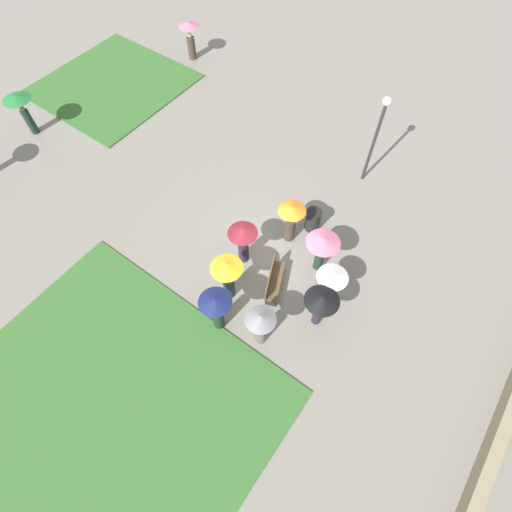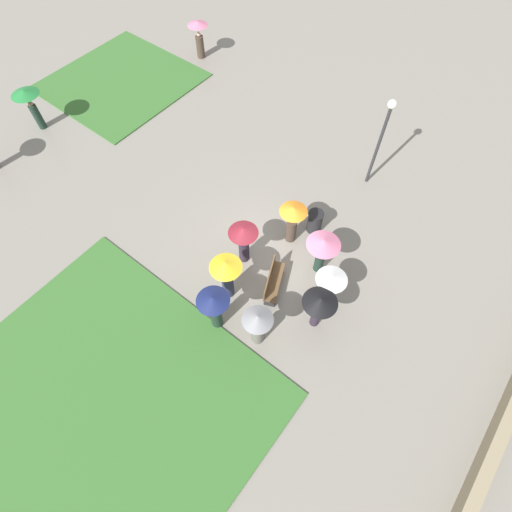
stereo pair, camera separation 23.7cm
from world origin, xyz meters
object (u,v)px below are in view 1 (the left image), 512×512
crowd_person_orange (291,219)px  lone_walker_far_path (190,36)px  trash_bin (313,220)px  crowd_person_navy (216,308)px  crowd_person_white (331,282)px  crowd_person_black (321,302)px  lone_walker_mid_plaza (21,106)px  crowd_person_pink (322,246)px  crowd_person_grey (260,324)px  park_bench (273,280)px  crowd_person_yellow (227,274)px  crowd_person_maroon (243,238)px  lamp_post (378,129)px

crowd_person_orange → lone_walker_far_path: size_ratio=0.97×
trash_bin → crowd_person_navy: (-5.15, 0.35, 0.79)m
crowd_person_white → crowd_person_orange: 2.79m
crowd_person_black → crowd_person_white: 0.94m
crowd_person_black → lone_walker_mid_plaza: lone_walker_mid_plaza is taller
crowd_person_white → crowd_person_pink: size_ratio=0.96×
trash_bin → crowd_person_grey: (-4.75, -1.01, 0.69)m
park_bench → crowd_person_white: bearing=-91.8°
crowd_person_black → crowd_person_yellow: size_ratio=0.90×
crowd_person_grey → lone_walker_mid_plaza: size_ratio=0.93×
crowd_person_yellow → crowd_person_orange: bearing=91.5°
crowd_person_yellow → lone_walker_mid_plaza: (1.21, 12.15, 0.04)m
park_bench → crowd_person_maroon: (0.33, 1.51, 0.83)m
lamp_post → lone_walker_mid_plaza: lamp_post is taller
crowd_person_navy → crowd_person_maroon: size_ratio=1.04×
crowd_person_navy → park_bench: bearing=99.7°
crowd_person_yellow → lamp_post: bearing=88.9°
crowd_person_black → park_bench: bearing=142.9°
crowd_person_pink → park_bench: bearing=144.1°
park_bench → crowd_person_orange: 2.29m
trash_bin → park_bench: bearing=-175.1°
crowd_person_black → lone_walker_far_path: bearing=114.9°
park_bench → lamp_post: bearing=-24.5°
lamp_post → trash_bin: (-3.42, 0.35, -2.06)m
crowd_person_maroon → lone_walker_far_path: 12.80m
trash_bin → crowd_person_maroon: size_ratio=0.52×
lone_walker_far_path → trash_bin: bearing=-80.5°
park_bench → crowd_person_black: bearing=-119.8°
crowd_person_grey → crowd_person_yellow: 1.94m
crowd_person_grey → crowd_person_yellow: bearing=-40.6°
crowd_person_black → crowd_person_navy: crowd_person_navy is taller
crowd_person_orange → crowd_person_navy: bearing=67.5°
crowd_person_yellow → crowd_person_navy: 1.18m
lone_walker_mid_plaza → crowd_person_pink: bearing=-126.4°
lone_walker_far_path → crowd_person_orange: bearing=-85.1°
crowd_person_grey → crowd_person_pink: size_ratio=1.01×
trash_bin → crowd_person_black: crowd_person_black is taller
lamp_post → trash_bin: 4.01m
crowd_person_grey → lone_walker_mid_plaza: lone_walker_mid_plaza is taller
crowd_person_grey → crowd_person_maroon: size_ratio=0.97×
park_bench → crowd_person_maroon: 1.75m
crowd_person_black → lone_walker_mid_plaza: bearing=147.9°
lamp_post → crowd_person_grey: size_ratio=2.18×
crowd_person_yellow → crowd_person_grey: bearing=-13.6°
crowd_person_yellow → lone_walker_far_path: crowd_person_yellow is taller
crowd_person_black → crowd_person_orange: bearing=107.8°
lamp_post → lone_walker_far_path: 11.62m
crowd_person_black → crowd_person_yellow: 3.06m
park_bench → crowd_person_yellow: size_ratio=0.81×
lamp_post → crowd_person_black: size_ratio=2.16×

